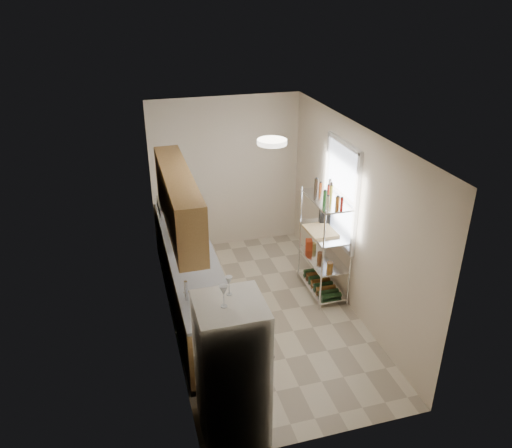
% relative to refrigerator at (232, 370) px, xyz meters
% --- Properties ---
extents(room, '(2.52, 4.42, 2.62)m').
position_rel_refrigerator_xyz_m(room, '(0.87, 1.84, 0.51)').
color(room, beige).
rests_on(room, ground).
extents(counter_run, '(0.63, 3.51, 0.90)m').
position_rel_refrigerator_xyz_m(counter_run, '(-0.05, 2.28, -0.33)').
color(counter_run, '#B1854B').
rests_on(counter_run, ground).
extents(upper_cabinets, '(0.33, 2.20, 0.72)m').
position_rel_refrigerator_xyz_m(upper_cabinets, '(-0.18, 1.94, 1.02)').
color(upper_cabinets, '#B1854B').
rests_on(upper_cabinets, room).
extents(range_hood, '(0.50, 0.60, 0.12)m').
position_rel_refrigerator_xyz_m(range_hood, '(-0.13, 2.74, 0.60)').
color(range_hood, '#B7BABC').
rests_on(range_hood, room).
extents(window, '(0.06, 1.00, 1.46)m').
position_rel_refrigerator_xyz_m(window, '(2.10, 2.19, 0.76)').
color(window, white).
rests_on(window, room).
extents(bakers_rack, '(0.45, 0.90, 1.73)m').
position_rel_refrigerator_xyz_m(bakers_rack, '(1.88, 2.14, 0.32)').
color(bakers_rack, silver).
rests_on(bakers_rack, ground).
extents(ceiling_dome, '(0.34, 0.34, 0.05)m').
position_rel_refrigerator_xyz_m(ceiling_dome, '(0.87, 1.54, 1.78)').
color(ceiling_dome, white).
rests_on(ceiling_dome, room).
extents(refrigerator, '(0.65, 0.65, 1.57)m').
position_rel_refrigerator_xyz_m(refrigerator, '(0.00, 0.00, 0.00)').
color(refrigerator, white).
rests_on(refrigerator, ground).
extents(wine_glass_a, '(0.07, 0.07, 0.19)m').
position_rel_refrigerator_xyz_m(wine_glass_a, '(0.03, 0.14, 0.88)').
color(wine_glass_a, silver).
rests_on(wine_glass_a, refrigerator).
extents(wine_glass_b, '(0.08, 0.08, 0.22)m').
position_rel_refrigerator_xyz_m(wine_glass_b, '(-0.06, -0.03, 0.89)').
color(wine_glass_b, silver).
rests_on(wine_glass_b, refrigerator).
extents(rice_cooker, '(0.23, 0.23, 0.19)m').
position_rel_refrigerator_xyz_m(rice_cooker, '(-0.04, 2.41, 0.21)').
color(rice_cooker, silver).
rests_on(rice_cooker, counter_run).
extents(frying_pan_large, '(0.33, 0.33, 0.05)m').
position_rel_refrigerator_xyz_m(frying_pan_large, '(-0.05, 2.79, 0.14)').
color(frying_pan_large, black).
rests_on(frying_pan_large, counter_run).
extents(frying_pan_small, '(0.25, 0.25, 0.04)m').
position_rel_refrigerator_xyz_m(frying_pan_small, '(-0.08, 2.90, 0.13)').
color(frying_pan_small, black).
rests_on(frying_pan_small, counter_run).
extents(cutting_board, '(0.39, 0.50, 0.03)m').
position_rel_refrigerator_xyz_m(cutting_board, '(1.80, 2.15, 0.24)').
color(cutting_board, tan).
rests_on(cutting_board, bakers_rack).
extents(espresso_machine, '(0.23, 0.27, 0.27)m').
position_rel_refrigerator_xyz_m(espresso_machine, '(1.98, 2.43, 0.36)').
color(espresso_machine, black).
rests_on(espresso_machine, bakers_rack).
extents(storage_bag, '(0.13, 0.15, 0.15)m').
position_rel_refrigerator_xyz_m(storage_bag, '(1.77, 2.47, -0.15)').
color(storage_bag, '#A63314').
rests_on(storage_bag, bakers_rack).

